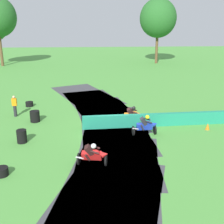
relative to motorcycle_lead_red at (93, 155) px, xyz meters
The scene contains 13 objects.
ground_plane 5.48m from the motorcycle_lead_red, 74.76° to the left, with size 120.00×120.00×0.00m, color #4C933D.
track_asphalt 5.30m from the motorcycle_lead_red, 82.79° to the left, with size 8.46×28.46×0.01m.
safety_barrier 9.10m from the motorcycle_lead_red, 37.58° to the left, with size 0.30×15.86×0.90m, color #1E8466.
motorcycle_lead_red is the anchor object (origin of this frame).
motorcycle_chase_blue 5.09m from the motorcycle_lead_red, 48.89° to the left, with size 1.68×0.79×1.43m.
motorcycle_trailing_orange 6.54m from the motorcycle_lead_red, 64.82° to the left, with size 1.68×0.81×1.43m.
tire_stack_near 4.40m from the motorcycle_lead_red, behind, with size 0.63×0.63×0.40m.
tire_stack_mid_a 5.31m from the motorcycle_lead_red, 143.22° to the left, with size 0.59×0.59×0.80m.
tire_stack_mid_b 8.03m from the motorcycle_lead_red, 121.20° to the left, with size 0.69×0.69×0.80m.
tire_stack_far 12.04m from the motorcycle_lead_red, 116.45° to the left, with size 0.63×0.63×0.40m.
track_marshal 10.05m from the motorcycle_lead_red, 125.73° to the left, with size 0.34×0.24×1.63m.
traffic_cone 8.90m from the motorcycle_lead_red, 30.30° to the left, with size 0.28×0.28×0.44m, color orange.
tree_mid_rise 37.06m from the motorcycle_lead_red, 72.84° to the left, with size 5.90×5.90×10.34m.
Camera 1 is at (-1.37, -18.20, 7.06)m, focal length 45.87 mm.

